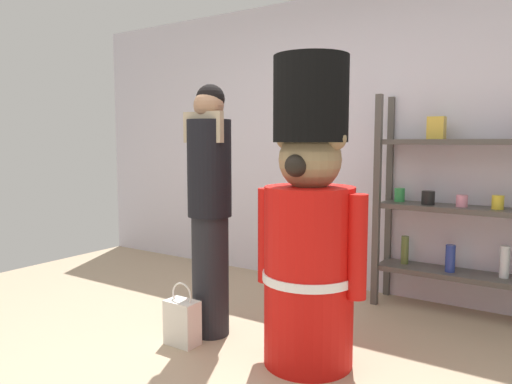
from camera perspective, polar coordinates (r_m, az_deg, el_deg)
The scene contains 5 objects.
back_wall at distance 4.36m, azimuth 12.79°, elevation 5.66°, with size 6.40×0.12×2.60m, color silver.
merchandise_shelf at distance 3.93m, azimuth 24.69°, elevation -1.69°, with size 1.50×0.35×1.68m.
teddy_bear_guard at distance 2.83m, azimuth 6.29°, elevation -4.34°, with size 0.70×0.54×1.79m.
person_shopper at distance 3.24m, azimuth -5.47°, elevation -1.47°, with size 0.31×0.29×1.69m.
shopping_bag at distance 3.28m, azimuth -8.68°, elevation -14.85°, with size 0.22×0.14×0.41m.
Camera 1 is at (1.58, -1.87, 1.31)m, focal length 33.97 mm.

